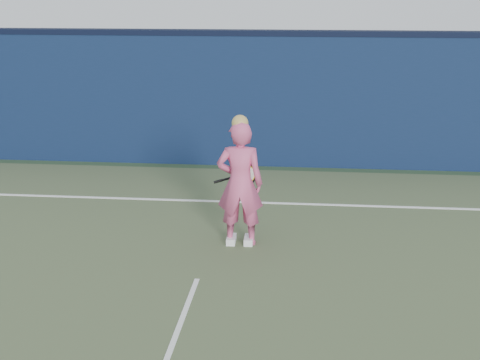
# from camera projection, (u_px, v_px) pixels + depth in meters

# --- Properties ---
(ground) EXTENTS (80.00, 80.00, 0.00)m
(ground) POSITION_uv_depth(u_px,v_px,m) (182.00, 320.00, 7.11)
(ground) COLOR #2B4329
(ground) RESTS_ON ground
(backstop_wall) EXTENTS (24.00, 0.40, 2.50)m
(backstop_wall) POSITION_uv_depth(u_px,v_px,m) (241.00, 101.00, 12.97)
(backstop_wall) COLOR #0D1C39
(backstop_wall) RESTS_ON ground
(wall_cap) EXTENTS (24.00, 0.42, 0.10)m
(wall_cap) POSITION_uv_depth(u_px,v_px,m) (241.00, 33.00, 12.60)
(wall_cap) COLOR black
(wall_cap) RESTS_ON backstop_wall
(player) EXTENTS (0.63, 0.42, 1.80)m
(player) POSITION_uv_depth(u_px,v_px,m) (240.00, 183.00, 8.96)
(player) COLOR #CD4F7E
(player) RESTS_ON ground
(racket) EXTENTS (0.63, 0.17, 0.33)m
(racket) POSITION_uv_depth(u_px,v_px,m) (243.00, 175.00, 9.39)
(racket) COLOR black
(racket) RESTS_ON ground
(court_lines) EXTENTS (11.00, 12.04, 0.01)m
(court_lines) POSITION_uv_depth(u_px,v_px,m) (176.00, 334.00, 6.80)
(court_lines) COLOR white
(court_lines) RESTS_ON court_surface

